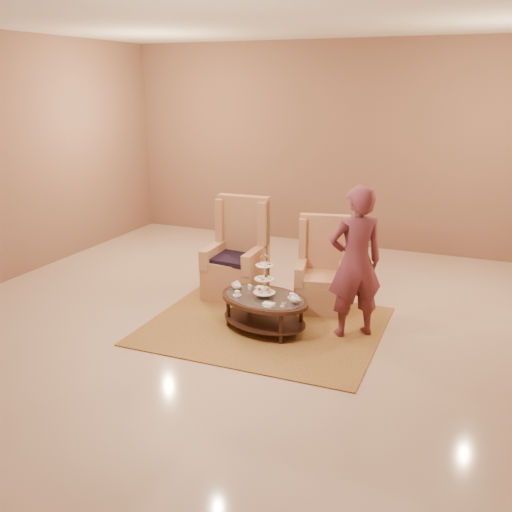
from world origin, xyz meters
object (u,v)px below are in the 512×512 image
at_px(armchair_right, 322,278).
at_px(person, 355,262).
at_px(tea_table, 264,303).
at_px(armchair_left, 238,263).

distance_m(armchair_right, person, 1.03).
bearing_deg(tea_table, armchair_left, 144.13).
relative_size(armchair_left, person, 0.76).
relative_size(tea_table, armchair_left, 0.95).
height_order(armchair_right, person, person).
xyz_separation_m(tea_table, armchair_left, (-0.78, 0.97, 0.11)).
bearing_deg(person, armchair_right, -86.16).
xyz_separation_m(armchair_left, person, (1.77, -0.70, 0.43)).
relative_size(tea_table, person, 0.73).
bearing_deg(armchair_right, person, -63.35).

